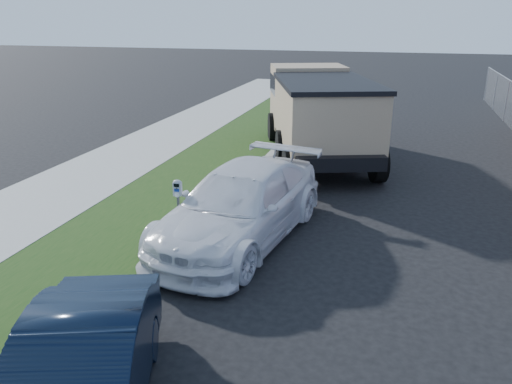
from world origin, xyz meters
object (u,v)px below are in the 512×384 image
(parking_meter, at_px, (178,196))
(dump_truck, at_px, (318,110))
(navy_sedan, at_px, (80,381))
(white_wagon, at_px, (241,204))

(parking_meter, xyz_separation_m, dump_truck, (1.62, 7.59, 0.53))
(parking_meter, height_order, navy_sedan, parking_meter)
(white_wagon, bearing_deg, parking_meter, -142.08)
(navy_sedan, distance_m, dump_truck, 12.51)
(parking_meter, bearing_deg, dump_truck, 71.29)
(navy_sedan, bearing_deg, parking_meter, 81.37)
(parking_meter, xyz_separation_m, white_wagon, (1.14, 0.61, -0.28))
(parking_meter, relative_size, white_wagon, 0.24)
(white_wagon, distance_m, dump_truck, 7.05)
(white_wagon, bearing_deg, dump_truck, 95.73)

